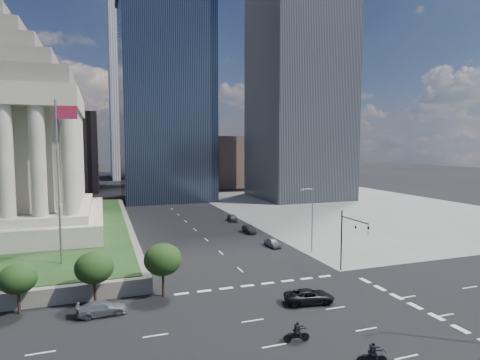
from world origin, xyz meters
name	(u,v)px	position (x,y,z in m)	size (l,w,h in m)	color
ground	(158,197)	(0.00, 100.00, 0.00)	(500.00, 500.00, 0.00)	black
sidewalk_ne	(355,208)	(46.00, 60.00, 0.01)	(68.00, 90.00, 0.03)	slate
flagpole	(60,173)	(-21.83, 24.00, 13.11)	(2.52, 0.24, 20.00)	slate
midrise_glass	(165,101)	(2.00, 95.00, 30.00)	(26.00, 26.00, 60.00)	black
highrise_ne	(299,37)	(42.00, 85.00, 50.00)	(26.00, 28.00, 100.00)	black
building_filler_ne	(226,161)	(32.00, 130.00, 10.00)	(20.00, 30.00, 20.00)	brown
building_filler_nw	(63,152)	(-30.00, 130.00, 14.00)	(24.00, 30.00, 28.00)	brown
traffic_signal_ne	(350,234)	(12.50, 13.70, 5.25)	(0.30, 5.74, 8.00)	black
street_lamp_north	(311,216)	(13.33, 25.00, 5.66)	(2.13, 0.22, 10.00)	slate
pickup_truck	(309,296)	(3.12, 7.01, 0.72)	(5.21, 2.40, 1.45)	black
suv_grey	(102,308)	(-17.33, 11.00, 0.68)	(1.91, 4.69, 1.36)	slate
parked_sedan_near	(273,243)	(9.00, 29.75, 0.69)	(4.05, 1.63, 1.38)	gray
parked_sedan_mid	(249,229)	(9.00, 40.76, 0.67)	(4.09, 1.43, 1.35)	black
parked_sedan_far	(233,218)	(9.79, 53.09, 0.73)	(1.73, 4.30, 1.47)	#4E5155
motorcycle_lead	(372,354)	(1.73, -5.00, 0.86)	(2.32, 0.63, 1.73)	black
motorcycle_trail	(296,332)	(-2.00, -0.01, 0.86)	(2.31, 0.63, 1.72)	black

